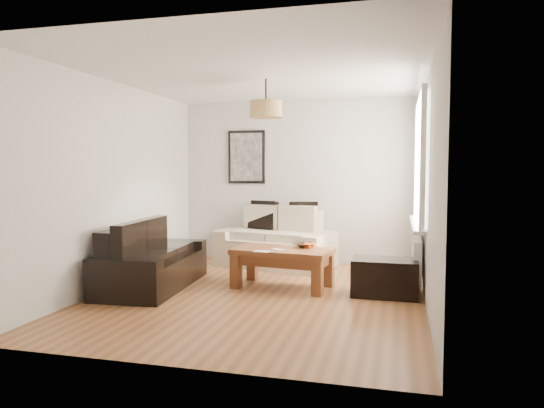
% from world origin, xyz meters
% --- Properties ---
extents(floor, '(4.50, 4.50, 0.00)m').
position_xyz_m(floor, '(0.00, 0.00, 0.00)').
color(floor, brown).
rests_on(floor, ground).
extents(ceiling, '(3.80, 4.50, 0.00)m').
position_xyz_m(ceiling, '(0.00, 0.00, 2.60)').
color(ceiling, white).
rests_on(ceiling, floor).
extents(wall_back, '(3.80, 0.04, 2.60)m').
position_xyz_m(wall_back, '(0.00, 2.25, 1.30)').
color(wall_back, silver).
rests_on(wall_back, floor).
extents(wall_front, '(3.80, 0.04, 2.60)m').
position_xyz_m(wall_front, '(0.00, -2.25, 1.30)').
color(wall_front, silver).
rests_on(wall_front, floor).
extents(wall_left, '(0.04, 4.50, 2.60)m').
position_xyz_m(wall_left, '(-1.90, 0.00, 1.30)').
color(wall_left, silver).
rests_on(wall_left, floor).
extents(wall_right, '(0.04, 4.50, 2.60)m').
position_xyz_m(wall_right, '(1.90, 0.00, 1.30)').
color(wall_right, silver).
rests_on(wall_right, floor).
extents(window_bay, '(0.14, 1.90, 1.60)m').
position_xyz_m(window_bay, '(1.86, 0.80, 1.60)').
color(window_bay, white).
rests_on(window_bay, wall_right).
extents(radiator, '(0.10, 0.90, 0.52)m').
position_xyz_m(radiator, '(1.82, 0.80, 0.38)').
color(radiator, white).
rests_on(radiator, wall_right).
extents(poster, '(0.62, 0.04, 0.87)m').
position_xyz_m(poster, '(-0.85, 2.22, 1.70)').
color(poster, black).
rests_on(poster, wall_back).
extents(pendant_shade, '(0.40, 0.40, 0.20)m').
position_xyz_m(pendant_shade, '(0.00, 0.30, 2.23)').
color(pendant_shade, tan).
rests_on(pendant_shade, ceiling).
extents(loveseat_cream, '(1.90, 1.30, 0.87)m').
position_xyz_m(loveseat_cream, '(-0.25, 1.78, 0.43)').
color(loveseat_cream, '#BDB098').
rests_on(loveseat_cream, floor).
extents(sofa_leather, '(0.99, 1.84, 0.77)m').
position_xyz_m(sofa_leather, '(-1.43, 0.05, 0.38)').
color(sofa_leather, black).
rests_on(sofa_leather, floor).
extents(coffee_table, '(1.29, 0.81, 0.50)m').
position_xyz_m(coffee_table, '(0.18, 0.44, 0.25)').
color(coffee_table, brown).
rests_on(coffee_table, floor).
extents(ottoman, '(0.77, 0.50, 0.44)m').
position_xyz_m(ottoman, '(1.45, 0.35, 0.22)').
color(ottoman, black).
rests_on(ottoman, floor).
extents(cushion_left, '(0.47, 0.27, 0.45)m').
position_xyz_m(cushion_left, '(-0.50, 1.99, 0.77)').
color(cushion_left, black).
rests_on(cushion_left, loveseat_cream).
extents(cushion_right, '(0.47, 0.26, 0.44)m').
position_xyz_m(cushion_right, '(0.15, 1.99, 0.76)').
color(cushion_right, black).
rests_on(cushion_right, loveseat_cream).
extents(fruit_bowl, '(0.28, 0.28, 0.06)m').
position_xyz_m(fruit_bowl, '(0.44, 0.57, 0.53)').
color(fruit_bowl, black).
rests_on(fruit_bowl, coffee_table).
extents(orange_a, '(0.07, 0.07, 0.06)m').
position_xyz_m(orange_a, '(0.51, 0.52, 0.54)').
color(orange_a, orange).
rests_on(orange_a, fruit_bowl).
extents(orange_b, '(0.08, 0.08, 0.06)m').
position_xyz_m(orange_b, '(0.55, 0.56, 0.54)').
color(orange_b, '#E75913').
rests_on(orange_b, fruit_bowl).
extents(orange_c, '(0.10, 0.10, 0.08)m').
position_xyz_m(orange_c, '(0.46, 0.52, 0.54)').
color(orange_c, '#D84812').
rests_on(orange_c, fruit_bowl).
extents(papers, '(0.21, 0.15, 0.01)m').
position_xyz_m(papers, '(-0.01, 0.15, 0.50)').
color(papers, beige).
rests_on(papers, coffee_table).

